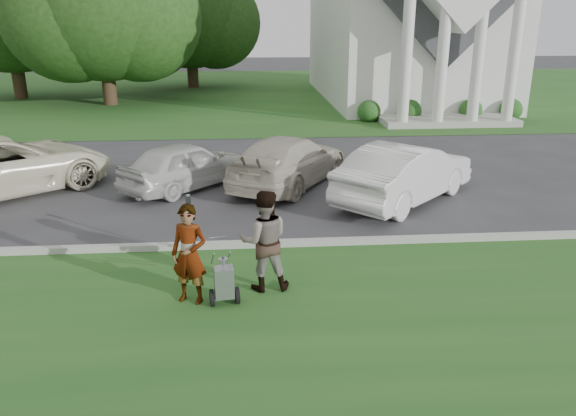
{
  "coord_description": "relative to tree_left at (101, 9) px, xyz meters",
  "views": [
    {
      "loc": [
        -0.42,
        -10.74,
        4.77
      ],
      "look_at": [
        0.4,
        0.0,
        1.08
      ],
      "focal_mm": 35.0,
      "sensor_mm": 36.0,
      "label": 1
    }
  ],
  "objects": [
    {
      "name": "car_b",
      "position": [
        5.84,
        -16.79,
        -4.42
      ],
      "size": [
        4.0,
        4.01,
        1.38
      ],
      "primitive_type": "imported",
      "rotation": [
        0.0,
        0.0,
        2.36
      ],
      "color": "silver",
      "rests_on": "ground"
    },
    {
      "name": "car_c",
      "position": [
        8.84,
        -16.67,
        -4.38
      ],
      "size": [
        4.29,
        5.35,
        1.45
      ],
      "primitive_type": "imported",
      "rotation": [
        0.0,
        0.0,
        2.61
      ],
      "color": "beige",
      "rests_on": "ground"
    },
    {
      "name": "person_right",
      "position": [
        7.88,
        -23.39,
        -4.17
      ],
      "size": [
        0.95,
        0.76,
        1.88
      ],
      "primitive_type": "imported",
      "rotation": [
        0.0,
        0.0,
        3.2
      ],
      "color": "#999999",
      "rests_on": "ground"
    },
    {
      "name": "car_d",
      "position": [
        11.84,
        -18.48,
        -4.32
      ],
      "size": [
        4.6,
        4.57,
        1.58
      ],
      "primitive_type": "imported",
      "rotation": [
        0.0,
        0.0,
        2.35
      ],
      "color": "silver",
      "rests_on": "ground"
    },
    {
      "name": "striping_cart",
      "position": [
        7.16,
        -23.93,
        -4.71
      ],
      "size": [
        0.55,
        1.05,
        0.94
      ],
      "rotation": [
        0.0,
        0.0,
        0.14
      ],
      "color": "black",
      "rests_on": "ground"
    },
    {
      "name": "person_left",
      "position": [
        6.58,
        -23.79,
        -4.22
      ],
      "size": [
        0.76,
        0.62,
        1.78
      ],
      "primitive_type": "imported",
      "rotation": [
        0.0,
        0.0,
        -0.35
      ],
      "color": "#999999",
      "rests_on": "ground"
    },
    {
      "name": "curb",
      "position": [
        8.01,
        -21.44,
        -5.04
      ],
      "size": [
        80.0,
        0.18,
        0.15
      ],
      "primitive_type": "cube",
      "color": "#9E9E93",
      "rests_on": "ground"
    },
    {
      "name": "ground",
      "position": [
        8.01,
        -21.99,
        -5.11
      ],
      "size": [
        120.0,
        120.0,
        0.0
      ],
      "primitive_type": "plane",
      "color": "#333335",
      "rests_on": "ground"
    },
    {
      "name": "church_lawn",
      "position": [
        8.01,
        5.01,
        -5.11
      ],
      "size": [
        80.0,
        30.0,
        0.01
      ],
      "primitive_type": "cube",
      "color": "#1F531C",
      "rests_on": "ground"
    },
    {
      "name": "tree_back",
      "position": [
        4.0,
        8.0,
        -0.38
      ],
      "size": [
        9.61,
        7.6,
        8.89
      ],
      "color": "#332316",
      "rests_on": "ground"
    },
    {
      "name": "parking_meter_near",
      "position": [
        6.4,
        -21.81,
        -4.26
      ],
      "size": [
        0.1,
        0.09,
        1.35
      ],
      "color": "gray",
      "rests_on": "ground"
    },
    {
      "name": "car_a",
      "position": [
        0.77,
        -16.95,
        -4.28
      ],
      "size": [
        6.34,
        5.94,
        1.66
      ],
      "primitive_type": "imported",
      "rotation": [
        0.0,
        0.0,
        2.27
      ],
      "color": "#F0EBCC",
      "rests_on": "ground"
    },
    {
      "name": "tree_left",
      "position": [
        0.0,
        0.0,
        0.0
      ],
      "size": [
        10.63,
        8.4,
        9.71
      ],
      "color": "#332316",
      "rests_on": "ground"
    },
    {
      "name": "grass_strip",
      "position": [
        8.01,
        -24.99,
        -5.11
      ],
      "size": [
        80.0,
        7.0,
        0.01
      ],
      "primitive_type": "cube",
      "color": "#1F531C",
      "rests_on": "ground"
    }
  ]
}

